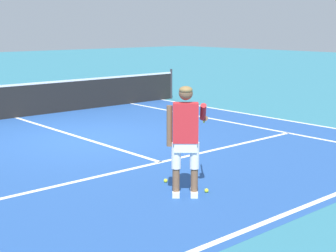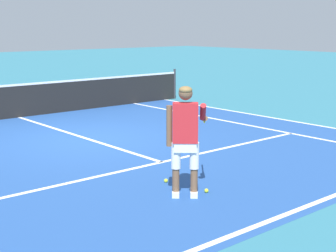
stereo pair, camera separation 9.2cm
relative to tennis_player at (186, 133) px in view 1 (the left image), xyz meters
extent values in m
plane|color=teal|center=(0.98, 4.45, -0.99)|extent=(80.00, 80.00, 0.00)
cube|color=#234C93|center=(0.98, 3.33, -0.99)|extent=(10.98, 10.04, 0.00)
cube|color=white|center=(0.98, -1.49, -0.99)|extent=(10.98, 0.10, 0.01)
cube|color=white|center=(0.98, 1.75, -0.99)|extent=(8.23, 0.10, 0.01)
cube|color=white|center=(0.98, 4.95, -0.99)|extent=(0.10, 6.40, 0.01)
cube|color=white|center=(5.09, 3.33, -0.99)|extent=(0.10, 9.64, 0.01)
cube|color=white|center=(6.47, 3.33, -0.99)|extent=(0.10, 9.64, 0.01)
cylinder|color=#333338|center=(6.92, 8.15, -0.45)|extent=(0.08, 0.08, 1.07)
cube|color=black|center=(0.98, 8.15, -0.53)|extent=(11.84, 0.02, 0.91)
cube|color=white|center=(0.98, 8.15, -0.05)|extent=(11.84, 0.03, 0.06)
cube|color=white|center=(-0.10, 0.11, -0.94)|extent=(0.27, 0.28, 0.09)
cube|color=white|center=(0.11, -0.08, -0.94)|extent=(0.27, 0.28, 0.09)
cylinder|color=brown|center=(-0.13, 0.08, -0.72)|extent=(0.11, 0.11, 0.36)
cylinder|color=silver|center=(-0.13, 0.08, -0.33)|extent=(0.14, 0.14, 0.41)
cylinder|color=brown|center=(0.08, -0.11, -0.72)|extent=(0.11, 0.11, 0.36)
cylinder|color=silver|center=(0.08, -0.11, -0.33)|extent=(0.14, 0.14, 0.41)
cube|color=silver|center=(-0.02, -0.02, -0.17)|extent=(0.39, 0.38, 0.20)
cube|color=red|center=(-0.02, -0.02, 0.17)|extent=(0.43, 0.42, 0.60)
cylinder|color=brown|center=(-0.20, 0.15, 0.12)|extent=(0.09, 0.09, 0.62)
cylinder|color=red|center=(0.23, -0.13, 0.32)|extent=(0.24, 0.25, 0.29)
cylinder|color=brown|center=(0.40, 0.00, 0.18)|extent=(0.25, 0.27, 0.14)
sphere|color=brown|center=(-0.02, -0.01, 0.62)|extent=(0.21, 0.21, 0.21)
ellipsoid|color=olive|center=(-0.03, -0.02, 0.67)|extent=(0.28, 0.28, 0.12)
cylinder|color=#232326|center=(0.56, 0.15, 0.15)|extent=(0.16, 0.17, 0.03)
cylinder|color=yellow|center=(0.66, 0.27, 0.15)|extent=(0.08, 0.09, 0.02)
torus|color=yellow|center=(0.79, 0.40, 0.15)|extent=(0.22, 0.24, 0.30)
cylinder|color=silver|center=(0.79, 0.40, 0.15)|extent=(0.17, 0.19, 0.25)
sphere|color=#CCE02D|center=(0.21, 0.72, -0.96)|extent=(0.07, 0.07, 0.07)
sphere|color=#CCE02D|center=(0.36, -0.10, -0.96)|extent=(0.07, 0.07, 0.07)
camera|label=1|loc=(-5.10, -5.42, 1.59)|focal=53.94mm
camera|label=2|loc=(-5.03, -5.48, 1.59)|focal=53.94mm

